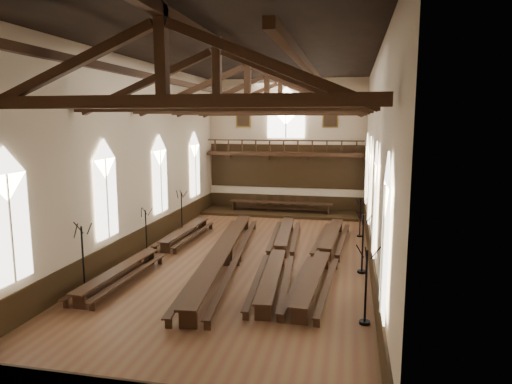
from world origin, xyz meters
TOP-DOWN VIEW (x-y plane):
  - ground at (0.00, 0.00)m, footprint 26.00×26.00m
  - room_walls at (0.00, 0.00)m, footprint 26.00×26.00m
  - wainscot_band at (0.00, 0.00)m, footprint 12.00×26.00m
  - side_windows at (-0.00, -0.00)m, footprint 11.85×19.80m
  - end_window at (0.00, 12.90)m, footprint 2.80×0.12m
  - minstrels_gallery at (0.00, 12.66)m, footprint 11.80×1.24m
  - portraits at (0.00, 12.90)m, footprint 7.75×0.09m
  - roof_trusses at (0.00, -0.00)m, footprint 11.70×25.70m
  - refectory_row_a at (-4.52, -0.74)m, footprint 1.54×13.63m
  - refectory_row_b at (-1.01, -0.87)m, footprint 2.40×15.00m
  - refectory_row_c at (1.58, -0.07)m, footprint 1.95×14.24m
  - refectory_row_d at (3.78, -0.07)m, footprint 1.90×14.33m
  - dais at (-0.15, 11.40)m, footprint 11.40×2.93m
  - high_table at (-0.15, 11.40)m, footprint 7.69×0.97m
  - high_chairs at (-0.15, 12.15)m, footprint 4.98×0.48m
  - candelabrum_left_near at (-5.55, -5.60)m, footprint 0.87×0.82m
  - candelabrum_left_mid at (-5.55, 0.17)m, footprint 0.67×0.73m
  - candelabrum_left_far at (-5.55, 5.32)m, footprint 0.73×0.77m
  - candelabrum_right_near at (5.55, -6.34)m, footprint 0.83×0.80m
  - candelabrum_right_mid at (5.55, -0.93)m, footprint 0.84×0.86m
  - candelabrum_right_far at (5.55, 5.81)m, footprint 0.73×0.69m

SIDE VIEW (x-z plane):
  - ground at x=0.00m, z-range 0.00..0.00m
  - dais at x=-0.15m, z-range 0.00..0.20m
  - refectory_row_a at x=-4.52m, z-range 0.15..0.82m
  - refectory_row_c at x=1.58m, z-range 0.17..0.89m
  - refectory_row_d at x=3.78m, z-range 0.17..0.90m
  - refectory_row_b at x=-1.01m, z-range 0.18..0.98m
  - wainscot_band at x=0.00m, z-range 0.00..1.20m
  - candelabrum_left_mid at x=-5.55m, z-range -0.47..1.93m
  - candelabrum_right_far at x=5.55m, z-range -0.47..1.93m
  - high_chairs at x=-0.15m, z-range 0.24..1.26m
  - candelabrum_left_far at x=-5.55m, z-range -0.50..2.05m
  - high_table at x=-0.15m, z-range 0.44..1.17m
  - candelabrum_right_near at x=5.55m, z-range -0.54..2.23m
  - candelabrum_right_mid at x=5.55m, z-range -0.56..2.30m
  - candelabrum_left_near at x=-5.55m, z-range -0.57..2.32m
  - side_windows at x=0.00m, z-range 1.49..5.99m
  - minstrels_gallery at x=0.00m, z-range 2.06..5.76m
  - room_walls at x=0.00m, z-range -6.54..19.46m
  - portraits at x=0.00m, z-range 6.38..7.82m
  - end_window at x=0.00m, z-range 5.32..9.12m
  - roof_trusses at x=0.00m, z-range 6.82..9.62m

